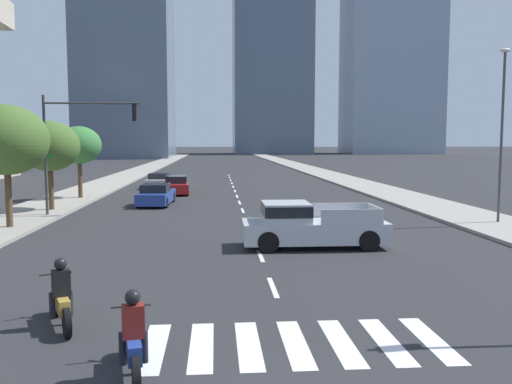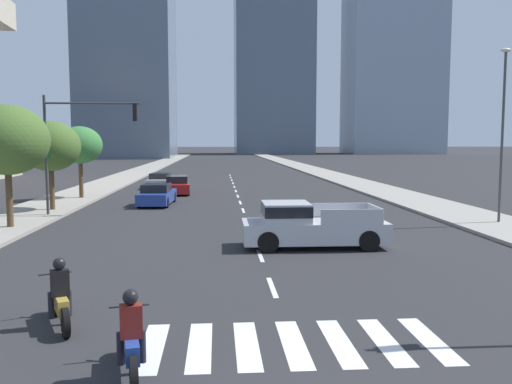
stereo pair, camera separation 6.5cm
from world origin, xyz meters
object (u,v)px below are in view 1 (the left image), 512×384
object	(u,v)px
street_tree_third	(79,145)
sedan_silver_2	(160,181)
street_tree_second	(50,146)
pickup_truck	(307,225)
street_tree_nearest	(6,140)
traffic_signal_far	(80,133)
motorcycle_trailing	(61,299)
motorcycle_lead	(133,341)
street_lamp_east	(502,123)
sedan_red_0	(176,186)
sedan_blue_1	(156,195)

from	to	relation	value
street_tree_third	sedan_silver_2	bearing A→B (deg)	63.37
sedan_silver_2	street_tree_second	xyz separation A→B (m)	(-4.37, -15.07, 3.04)
pickup_truck	street_tree_second	world-z (taller)	street_tree_second
pickup_truck	street_tree_nearest	xyz separation A→B (m)	(-12.42, 4.76, 3.14)
sedan_silver_2	traffic_signal_far	bearing A→B (deg)	176.15
motorcycle_trailing	street_tree_third	xyz separation A→B (m)	(-5.81, 25.17, 3.06)
street_tree_second	motorcycle_lead	bearing A→B (deg)	-70.20
motorcycle_lead	motorcycle_trailing	size ratio (longest dim) A/B	1.02
sedan_silver_2	street_lamp_east	distance (m)	28.13
motorcycle_lead	street_tree_third	world-z (taller)	street_tree_third
sedan_silver_2	sedan_red_0	bearing A→B (deg)	-158.20
sedan_red_0	street_tree_third	distance (m)	7.67
traffic_signal_far	sedan_blue_1	bearing A→B (deg)	57.01
sedan_blue_1	street_tree_nearest	distance (m)	10.99
street_tree_second	sedan_red_0	bearing A→B (deg)	58.41
pickup_truck	street_tree_second	xyz separation A→B (m)	(-12.42, 10.81, 2.82)
street_lamp_east	street_tree_third	size ratio (longest dim) A/B	1.67
sedan_blue_1	street_tree_second	size ratio (longest dim) A/B	0.95
sedan_blue_1	street_tree_nearest	size ratio (longest dim) A/B	0.86
motorcycle_lead	motorcycle_trailing	distance (m)	3.15
street_tree_second	street_tree_third	bearing A→B (deg)	90.00
motorcycle_lead	sedan_silver_2	size ratio (longest dim) A/B	0.44
traffic_signal_far	motorcycle_trailing	bearing A→B (deg)	-77.73
pickup_truck	sedan_silver_2	xyz separation A→B (m)	(-8.05, 25.88, -0.22)
traffic_signal_far	street_tree_nearest	xyz separation A→B (m)	(-2.16, -3.96, -0.39)
sedan_blue_1	street_tree_third	bearing A→B (deg)	61.02
sedan_red_0	sedan_silver_2	size ratio (longest dim) A/B	1.04
sedan_blue_1	traffic_signal_far	world-z (taller)	traffic_signal_far
traffic_signal_far	street_tree_nearest	distance (m)	4.53
sedan_red_0	street_tree_third	xyz separation A→B (m)	(-6.09, -3.55, 3.02)
sedan_silver_2	street_tree_second	world-z (taller)	street_tree_second
sedan_red_0	street_lamp_east	distance (m)	23.22
pickup_truck	motorcycle_lead	bearing A→B (deg)	66.12
motorcycle_lead	street_tree_third	distance (m)	28.90
sedan_red_0	sedan_blue_1	distance (m)	7.02
sedan_silver_2	street_tree_second	bearing A→B (deg)	167.30
street_tree_nearest	sedan_silver_2	bearing A→B (deg)	78.30
motorcycle_trailing	pickup_truck	size ratio (longest dim) A/B	0.38
motorcycle_lead	sedan_red_0	world-z (taller)	motorcycle_lead
traffic_signal_far	street_tree_nearest	size ratio (longest dim) A/B	1.14
sedan_silver_2	street_tree_third	bearing A→B (deg)	156.86
street_tree_second	traffic_signal_far	bearing A→B (deg)	-43.99
sedan_red_0	street_tree_nearest	size ratio (longest dim) A/B	0.91
street_tree_third	traffic_signal_far	bearing A→B (deg)	-75.60
motorcycle_trailing	street_lamp_east	world-z (taller)	street_lamp_east
pickup_truck	sedan_red_0	distance (m)	21.66
sedan_blue_1	street_tree_nearest	world-z (taller)	street_tree_nearest
motorcycle_trailing	street_tree_nearest	world-z (taller)	street_tree_nearest
street_tree_nearest	street_tree_third	size ratio (longest dim) A/B	1.12
motorcycle_lead	street_tree_third	bearing A→B (deg)	4.02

